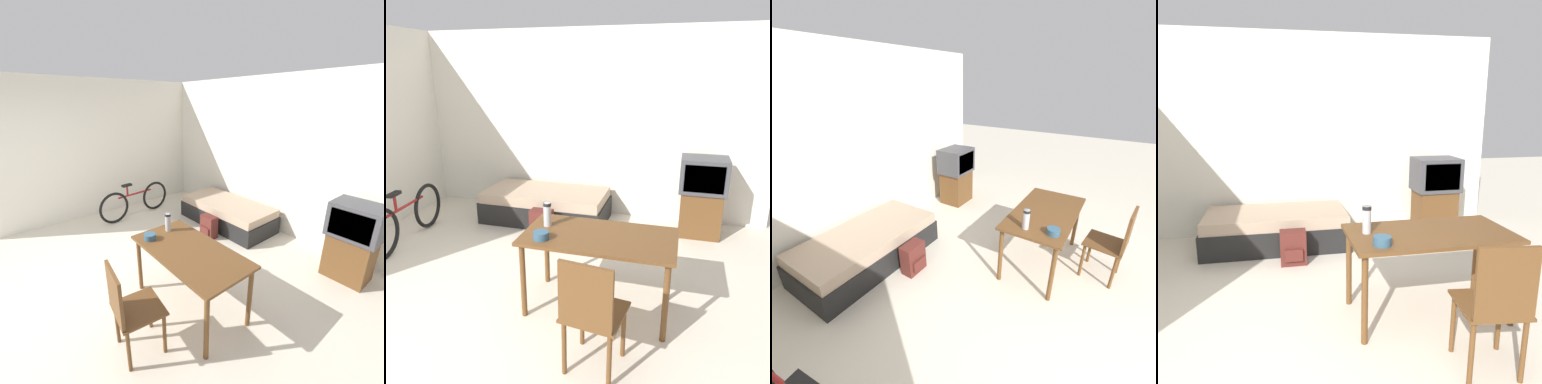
# 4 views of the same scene
# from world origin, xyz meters

# --- Properties ---
(ground_plane) EXTENTS (20.00, 20.00, 0.00)m
(ground_plane) POSITION_xyz_m (0.00, 0.00, 0.00)
(ground_plane) COLOR beige
(wall_back) EXTENTS (5.68, 0.06, 2.70)m
(wall_back) POSITION_xyz_m (0.00, 3.67, 1.35)
(wall_back) COLOR silver
(wall_back) RESTS_ON ground_plane
(wall_left) EXTENTS (0.06, 4.64, 2.70)m
(wall_left) POSITION_xyz_m (-2.37, 1.82, 1.35)
(wall_left) COLOR silver
(wall_left) RESTS_ON ground_plane
(daybed) EXTENTS (1.79, 0.89, 0.45)m
(daybed) POSITION_xyz_m (-0.26, 3.12, 0.22)
(daybed) COLOR black
(daybed) RESTS_ON ground_plane
(tv) EXTENTS (0.59, 0.47, 1.06)m
(tv) POSITION_xyz_m (1.91, 3.18, 0.56)
(tv) COLOR brown
(tv) RESTS_ON ground_plane
(dining_table) EXTENTS (1.35, 0.72, 0.74)m
(dining_table) POSITION_xyz_m (0.97, 1.20, 0.66)
(dining_table) COLOR brown
(dining_table) RESTS_ON ground_plane
(wooden_chair) EXTENTS (0.47, 0.47, 0.95)m
(wooden_chair) POSITION_xyz_m (1.10, 0.41, 0.54)
(wooden_chair) COLOR brown
(wooden_chair) RESTS_ON ground_plane
(bicycle) EXTENTS (0.23, 1.61, 0.72)m
(bicycle) POSITION_xyz_m (-1.71, 1.92, 0.32)
(bicycle) COLOR black
(bicycle) RESTS_ON ground_plane
(thermos_flask) EXTENTS (0.08, 0.08, 0.23)m
(thermos_flask) POSITION_xyz_m (0.46, 1.28, 0.87)
(thermos_flask) COLOR #B7B7BC
(thermos_flask) RESTS_ON dining_table
(mate_bowl) EXTENTS (0.14, 0.14, 0.07)m
(mate_bowl) POSITION_xyz_m (0.51, 0.99, 0.78)
(mate_bowl) COLOR #335670
(mate_bowl) RESTS_ON dining_table
(backpack) EXTENTS (0.29, 0.20, 0.39)m
(backpack) POSITION_xyz_m (-0.09, 2.48, 0.19)
(backpack) COLOR #56231E
(backpack) RESTS_ON ground_plane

